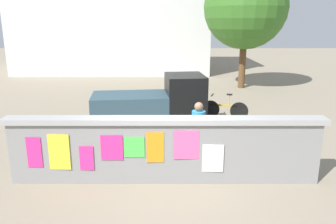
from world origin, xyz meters
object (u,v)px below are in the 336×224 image
object	(u,v)px
auto_rickshaw_truck	(156,104)
tree_roadside	(247,7)
person_walking	(199,127)
bicycle_near	(226,109)
motorcycle	(258,133)

from	to	relation	value
auto_rickshaw_truck	tree_roadside	size ratio (longest dim) A/B	0.59
person_walking	bicycle_near	bearing A→B (deg)	71.87
motorcycle	person_walking	size ratio (longest dim) A/B	1.17
motorcycle	bicycle_near	size ratio (longest dim) A/B	1.15
bicycle_near	tree_roadside	xyz separation A→B (m)	(1.87, 6.01, 3.82)
person_walking	motorcycle	bearing A→B (deg)	32.39
motorcycle	tree_roadside	distance (m)	9.84
auto_rickshaw_truck	tree_roadside	world-z (taller)	tree_roadside
auto_rickshaw_truck	motorcycle	bearing A→B (deg)	-27.75
auto_rickshaw_truck	tree_roadside	xyz separation A→B (m)	(4.41, 7.43, 3.29)
auto_rickshaw_truck	person_walking	xyz separation A→B (m)	(1.19, -2.69, 0.09)
motorcycle	bicycle_near	bearing A→B (deg)	98.25
auto_rickshaw_truck	bicycle_near	world-z (taller)	auto_rickshaw_truck
motorcycle	tree_roadside	xyz separation A→B (m)	(1.44, 8.99, 3.73)
person_walking	tree_roadside	distance (m)	11.10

